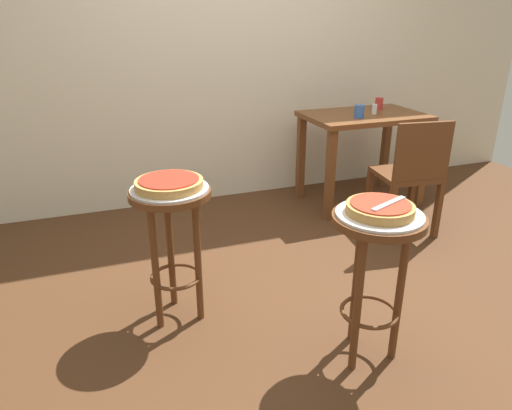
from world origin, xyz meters
TOP-DOWN VIEW (x-y plane):
  - ground_plane at (0.00, 0.00)m, footprint 6.00×6.00m
  - back_wall at (0.00, 1.65)m, footprint 6.00×0.10m
  - stool_foreground at (-0.03, -0.65)m, footprint 0.40×0.40m
  - serving_plate_foreground at (-0.03, -0.65)m, footprint 0.37×0.37m
  - pizza_foreground at (-0.03, -0.65)m, footprint 0.29×0.29m
  - stool_middle at (-0.80, -0.04)m, footprint 0.40×0.40m
  - serving_plate_middle at (-0.80, -0.04)m, footprint 0.38×0.38m
  - pizza_middle at (-0.80, -0.04)m, footprint 0.33×0.33m
  - dining_table at (0.99, 1.09)m, footprint 0.95×0.63m
  - cup_near_edge at (0.86, 0.97)m, footprint 0.08×0.08m
  - cup_far_edge at (1.20, 1.21)m, footprint 0.07×0.07m
  - condiment_shaker at (1.05, 1.05)m, footprint 0.04×0.04m
  - wooden_chair at (0.97, 0.41)m, footprint 0.45×0.45m
  - pizza_server_knife at (0.00, -0.67)m, footprint 0.21×0.10m

SIDE VIEW (x-z plane):
  - ground_plane at x=0.00m, z-range 0.00..0.00m
  - wooden_chair at x=0.97m, z-range 0.04..0.89m
  - stool_foreground at x=-0.03m, z-range 0.17..0.89m
  - stool_middle at x=-0.80m, z-range 0.17..0.89m
  - dining_table at x=0.99m, z-range 0.24..1.00m
  - serving_plate_foreground at x=-0.03m, z-range 0.72..0.73m
  - serving_plate_middle at x=-0.80m, z-range 0.72..0.73m
  - pizza_middle at x=-0.80m, z-range 0.73..0.78m
  - pizza_foreground at x=-0.03m, z-range 0.73..0.78m
  - pizza_server_knife at x=0.00m, z-range 0.78..0.78m
  - condiment_shaker at x=1.05m, z-range 0.75..0.83m
  - cup_far_edge at x=1.20m, z-range 0.75..0.85m
  - cup_near_edge at x=0.86m, z-range 0.75..0.85m
  - back_wall at x=0.00m, z-range 0.00..3.00m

